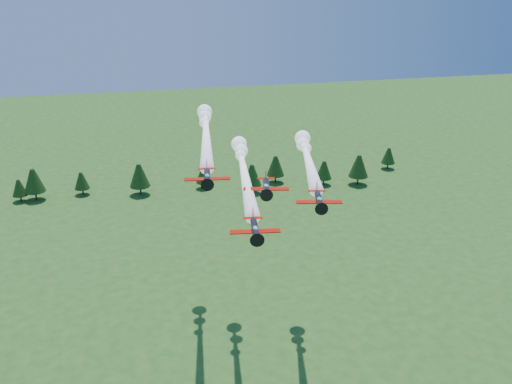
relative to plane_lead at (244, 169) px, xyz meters
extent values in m
cylinder|color=black|center=(-4.09, -28.34, 0.00)|extent=(1.96, 6.10, 1.11)
cone|color=black|center=(-4.59, -31.81, 0.00)|extent=(1.24, 1.15, 1.11)
cone|color=black|center=(-4.68, -32.47, 0.00)|extent=(0.56, 0.57, 0.49)
cylinder|color=black|center=(-4.71, -32.66, 0.00)|extent=(2.32, 0.38, 2.34)
cube|color=red|center=(-4.15, -28.78, -0.36)|extent=(8.36, 2.66, 0.13)
cube|color=red|center=(-3.52, -24.43, 0.06)|extent=(3.33, 1.40, 0.08)
cube|color=red|center=(-3.51, -24.32, 0.95)|extent=(0.25, 1.06, 1.61)
ellipsoid|color=#99C8ED|center=(-4.23, -29.33, 0.45)|extent=(0.98, 1.44, 0.69)
sphere|color=white|center=(1.19, 8.23, 0.00)|extent=(2.30, 2.30, 2.30)
sphere|color=white|center=(1.84, 12.78, 0.00)|extent=(3.00, 3.00, 3.00)
sphere|color=white|center=(2.50, 17.33, 0.00)|extent=(3.70, 3.70, 3.70)
cylinder|color=black|center=(-10.05, -17.10, 5.45)|extent=(1.88, 5.92, 1.08)
cone|color=black|center=(-10.52, -20.47, 5.45)|extent=(1.20, 1.11, 1.08)
cone|color=black|center=(-10.61, -21.11, 5.45)|extent=(0.54, 0.55, 0.47)
cylinder|color=black|center=(-10.64, -21.29, 5.45)|extent=(2.25, 0.36, 2.27)
cube|color=red|center=(-10.11, -17.53, 5.11)|extent=(8.11, 2.55, 0.13)
cube|color=red|center=(-9.52, -13.31, 5.51)|extent=(3.23, 1.34, 0.08)
cube|color=red|center=(-9.50, -13.20, 6.37)|extent=(0.24, 1.03, 1.56)
ellipsoid|color=#99C8ED|center=(-10.19, -18.06, 5.88)|extent=(0.95, 1.39, 0.67)
sphere|color=white|center=(-4.94, 19.36, 5.45)|extent=(2.30, 2.30, 2.30)
sphere|color=white|center=(-4.30, 23.92, 5.45)|extent=(3.00, 3.00, 3.00)
sphere|color=white|center=(-3.66, 28.47, 5.45)|extent=(3.70, 3.70, 3.70)
cylinder|color=black|center=(8.77, -22.56, 1.53)|extent=(2.37, 5.97, 1.09)
cone|color=black|center=(8.01, -25.90, 1.53)|extent=(1.28, 1.20, 1.09)
cone|color=black|center=(7.86, -26.54, 1.53)|extent=(0.58, 0.58, 0.48)
cylinder|color=black|center=(7.82, -26.72, 1.53)|extent=(2.23, 0.55, 2.28)
cube|color=red|center=(8.67, -22.99, 1.18)|extent=(8.17, 3.23, 0.13)
cube|color=red|center=(9.64, -18.80, 1.58)|extent=(3.28, 1.61, 0.08)
cube|color=red|center=(9.66, -18.70, 2.45)|extent=(0.33, 1.03, 1.58)
ellipsoid|color=#99C8ED|center=(8.55, -23.52, 1.96)|extent=(1.05, 1.45, 0.68)
sphere|color=white|center=(15.39, 6.29, 1.53)|extent=(2.30, 2.30, 2.30)
sphere|color=white|center=(16.20, 9.78, 1.53)|extent=(3.00, 3.00, 3.00)
sphere|color=white|center=(17.00, 13.26, 1.53)|extent=(3.70, 3.70, 3.70)
cylinder|color=black|center=(1.44, -13.65, 1.25)|extent=(2.53, 6.30, 1.15)
cone|color=black|center=(0.62, -17.18, 1.25)|extent=(1.35, 1.27, 1.15)
cone|color=black|center=(0.46, -17.85, 1.25)|extent=(0.61, 0.62, 0.51)
cylinder|color=black|center=(0.42, -18.04, 1.25)|extent=(2.36, 0.59, 2.41)
cube|color=red|center=(1.34, -14.10, 0.88)|extent=(8.63, 3.44, 0.14)
cube|color=red|center=(2.37, -9.68, 1.31)|extent=(3.47, 1.71, 0.08)
cube|color=red|center=(2.39, -9.57, 2.22)|extent=(0.35, 1.09, 1.67)
ellipsoid|color=#99C8ED|center=(1.21, -14.66, 1.71)|extent=(1.12, 1.53, 0.72)
cylinder|color=#382314|center=(82.06, 97.68, -39.17)|extent=(0.60, 0.60, 2.53)
cone|color=black|center=(82.06, 97.68, -34.64)|extent=(5.79, 5.79, 6.51)
cylinder|color=#382314|center=(-41.26, 96.76, -39.21)|extent=(0.60, 0.60, 2.45)
cone|color=black|center=(-41.26, 96.76, -34.84)|extent=(5.59, 5.59, 6.29)
cylinder|color=#382314|center=(-62.84, 95.12, -39.27)|extent=(0.60, 0.60, 2.33)
cone|color=black|center=(-62.84, 95.12, -35.10)|extent=(5.33, 5.33, 6.00)
cylinder|color=#382314|center=(62.74, 83.47, -38.77)|extent=(0.60, 0.60, 3.33)
cone|color=black|center=(62.74, 83.47, -32.83)|extent=(7.61, 7.61, 8.56)
cylinder|color=#382314|center=(-57.57, 95.28, -38.77)|extent=(0.60, 0.60, 3.33)
cone|color=black|center=(-57.57, 95.28, -32.82)|extent=(7.62, 7.62, 8.57)
cylinder|color=#382314|center=(32.01, 92.82, -38.92)|extent=(0.60, 0.60, 3.04)
cone|color=black|center=(32.01, 92.82, -33.49)|extent=(6.94, 6.94, 7.81)
cylinder|color=#382314|center=(3.47, 92.75, -39.22)|extent=(0.60, 0.60, 2.42)
cone|color=black|center=(3.47, 92.75, -34.90)|extent=(5.53, 5.53, 6.23)
cylinder|color=#382314|center=(-20.23, 91.91, -38.77)|extent=(0.60, 0.60, 3.34)
cone|color=black|center=(-20.23, 91.91, -32.81)|extent=(7.62, 7.62, 8.58)
cylinder|color=#382314|center=(49.57, 86.02, -39.08)|extent=(0.60, 0.60, 2.70)
cone|color=black|center=(49.57, 86.02, -34.25)|extent=(6.18, 6.18, 6.95)
cylinder|color=#382314|center=(20.59, 84.10, -38.87)|extent=(0.60, 0.60, 3.12)
cone|color=black|center=(20.59, 84.10, -33.30)|extent=(7.13, 7.13, 8.02)
camera|label=1|loc=(-22.79, -109.78, 40.06)|focal=40.00mm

